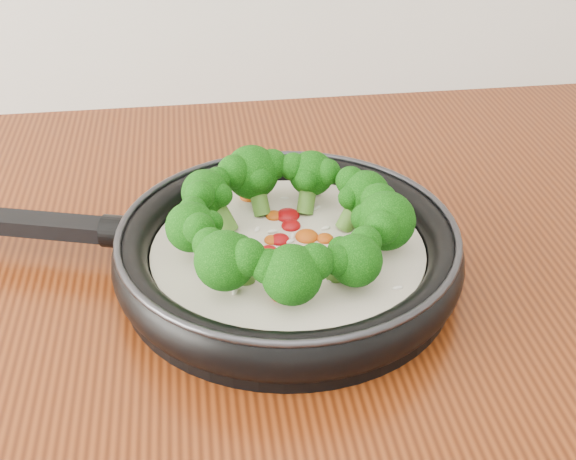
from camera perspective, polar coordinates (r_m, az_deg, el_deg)
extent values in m
cylinder|color=black|center=(0.67, 0.00, -3.19)|extent=(0.36, 0.36, 0.01)
torus|color=black|center=(0.66, 0.00, -1.60)|extent=(0.38, 0.38, 0.03)
torus|color=#2D2D33|center=(0.64, 0.00, -0.08)|extent=(0.37, 0.37, 0.01)
cube|color=black|center=(0.72, -18.80, 0.40)|extent=(0.18, 0.07, 0.02)
cylinder|color=black|center=(0.69, -12.85, -0.13)|extent=(0.04, 0.04, 0.03)
cylinder|color=beige|center=(0.66, 0.00, -2.07)|extent=(0.30, 0.30, 0.02)
ellipsoid|color=#96070B|center=(0.64, 4.79, -2.14)|extent=(0.03, 0.03, 0.01)
ellipsoid|color=#96070B|center=(0.64, -0.48, -2.20)|extent=(0.03, 0.03, 0.01)
ellipsoid|color=#B6450B|center=(0.66, -1.25, -0.77)|extent=(0.02, 0.02, 0.01)
ellipsoid|color=#96070B|center=(0.64, 2.39, -2.27)|extent=(0.03, 0.03, 0.01)
ellipsoid|color=#96070B|center=(0.68, 0.23, 0.33)|extent=(0.03, 0.03, 0.01)
ellipsoid|color=#B6450B|center=(0.73, -2.95, 2.59)|extent=(0.03, 0.03, 0.01)
ellipsoid|color=#96070B|center=(0.66, -0.64, -0.74)|extent=(0.02, 0.02, 0.01)
ellipsoid|color=#96070B|center=(0.64, -2.04, -1.94)|extent=(0.02, 0.02, 0.01)
ellipsoid|color=#B6450B|center=(0.66, 2.85, -0.66)|extent=(0.02, 0.02, 0.01)
ellipsoid|color=#96070B|center=(0.60, -0.47, -5.03)|extent=(0.02, 0.02, 0.01)
ellipsoid|color=#96070B|center=(0.65, -1.52, -1.69)|extent=(0.02, 0.02, 0.01)
ellipsoid|color=#B6450B|center=(0.67, 1.44, -0.51)|extent=(0.03, 0.03, 0.01)
ellipsoid|color=#96070B|center=(0.64, 3.27, -2.22)|extent=(0.02, 0.02, 0.01)
ellipsoid|color=#96070B|center=(0.71, 6.55, 1.61)|extent=(0.02, 0.02, 0.01)
ellipsoid|color=#B6450B|center=(0.63, 3.47, -2.99)|extent=(0.02, 0.02, 0.01)
ellipsoid|color=#96070B|center=(0.62, 4.16, -3.48)|extent=(0.02, 0.02, 0.01)
ellipsoid|color=#96070B|center=(0.70, -0.02, 1.10)|extent=(0.03, 0.03, 0.01)
ellipsoid|color=#B6450B|center=(0.70, -1.07, 1.09)|extent=(0.02, 0.02, 0.01)
ellipsoid|color=#96070B|center=(0.71, 6.32, 1.78)|extent=(0.02, 0.02, 0.01)
ellipsoid|color=white|center=(0.66, 0.16, -0.87)|extent=(0.01, 0.01, 0.00)
ellipsoid|color=white|center=(0.65, 0.39, -1.46)|extent=(0.01, 0.01, 0.00)
ellipsoid|color=white|center=(0.73, -0.28, 2.43)|extent=(0.01, 0.00, 0.00)
ellipsoid|color=white|center=(0.67, -1.22, -0.10)|extent=(0.01, 0.01, 0.00)
ellipsoid|color=white|center=(0.71, -2.12, 1.68)|extent=(0.01, 0.01, 0.00)
ellipsoid|color=white|center=(0.65, -0.91, -1.40)|extent=(0.01, 0.01, 0.00)
ellipsoid|color=white|center=(0.68, 2.90, 0.14)|extent=(0.01, 0.01, 0.00)
ellipsoid|color=white|center=(0.61, -5.31, -4.36)|extent=(0.01, 0.01, 0.00)
ellipsoid|color=white|center=(0.63, 0.02, -2.74)|extent=(0.01, 0.01, 0.00)
ellipsoid|color=white|center=(0.62, 4.27, -3.12)|extent=(0.01, 0.01, 0.00)
ellipsoid|color=white|center=(0.67, 0.32, -0.46)|extent=(0.01, 0.01, 0.00)
ellipsoid|color=white|center=(0.63, 2.10, -2.86)|extent=(0.01, 0.01, 0.00)
ellipsoid|color=white|center=(0.66, -4.09, -1.15)|extent=(0.01, 0.01, 0.00)
ellipsoid|color=white|center=(0.62, 3.18, -3.78)|extent=(0.01, 0.01, 0.00)
ellipsoid|color=white|center=(0.62, 1.54, -3.32)|extent=(0.00, 0.01, 0.00)
ellipsoid|color=white|center=(0.66, -2.55, -0.84)|extent=(0.01, 0.01, 0.00)
ellipsoid|color=white|center=(0.65, 0.05, -1.58)|extent=(0.01, 0.00, 0.00)
ellipsoid|color=white|center=(0.73, 2.36, 2.83)|extent=(0.01, 0.01, 0.00)
ellipsoid|color=white|center=(0.71, 2.23, 1.70)|extent=(0.01, 0.01, 0.00)
ellipsoid|color=white|center=(0.61, 8.40, -4.40)|extent=(0.01, 0.00, 0.00)
ellipsoid|color=white|center=(0.66, 8.40, -1.01)|extent=(0.01, 0.01, 0.00)
ellipsoid|color=white|center=(0.66, -0.75, -0.84)|extent=(0.01, 0.01, 0.00)
ellipsoid|color=white|center=(0.68, -2.37, 0.06)|extent=(0.01, 0.01, 0.00)
ellipsoid|color=white|center=(0.60, -4.10, -4.71)|extent=(0.01, 0.01, 0.00)
ellipsoid|color=white|center=(0.67, 1.58, -0.52)|extent=(0.01, 0.01, 0.00)
cylinder|color=#54862B|center=(0.64, 5.94, -0.58)|extent=(0.03, 0.02, 0.04)
sphere|color=black|center=(0.64, 7.49, 0.70)|extent=(0.06, 0.06, 0.05)
sphere|color=black|center=(0.65, 7.01, 2.19)|extent=(0.04, 0.04, 0.03)
sphere|color=black|center=(0.62, 7.21, 0.22)|extent=(0.04, 0.04, 0.03)
sphere|color=black|center=(0.63, 5.97, 0.92)|extent=(0.03, 0.03, 0.03)
cylinder|color=#54862B|center=(0.68, 4.82, 1.18)|extent=(0.03, 0.03, 0.03)
sphere|color=black|center=(0.68, 5.96, 2.72)|extent=(0.05, 0.05, 0.04)
sphere|color=black|center=(0.68, 4.80, 3.75)|extent=(0.03, 0.03, 0.03)
sphere|color=black|center=(0.66, 6.55, 2.44)|extent=(0.03, 0.03, 0.03)
sphere|color=black|center=(0.67, 4.78, 2.50)|extent=(0.03, 0.03, 0.02)
cylinder|color=#54862B|center=(0.70, 1.46, 2.54)|extent=(0.03, 0.03, 0.04)
sphere|color=black|center=(0.71, 1.80, 4.37)|extent=(0.05, 0.05, 0.04)
sphere|color=black|center=(0.70, 0.41, 4.87)|extent=(0.03, 0.03, 0.03)
sphere|color=black|center=(0.70, 3.03, 4.46)|extent=(0.03, 0.03, 0.03)
sphere|color=black|center=(0.69, 1.46, 3.86)|extent=(0.03, 0.03, 0.02)
cylinder|color=#54862B|center=(0.70, -2.25, 2.52)|extent=(0.02, 0.03, 0.04)
sphere|color=black|center=(0.70, -2.79, 4.45)|extent=(0.06, 0.06, 0.05)
sphere|color=black|center=(0.69, -4.12, 4.48)|extent=(0.04, 0.04, 0.03)
sphere|color=black|center=(0.70, -1.23, 5.03)|extent=(0.04, 0.04, 0.03)
sphere|color=black|center=(0.69, -2.27, 3.97)|extent=(0.03, 0.03, 0.03)
cylinder|color=#54862B|center=(0.67, -5.10, 1.18)|extent=(0.04, 0.03, 0.04)
sphere|color=black|center=(0.67, -6.38, 2.86)|extent=(0.05, 0.05, 0.04)
sphere|color=black|center=(0.65, -6.75, 2.69)|extent=(0.03, 0.03, 0.03)
sphere|color=black|center=(0.68, -5.42, 3.80)|extent=(0.03, 0.03, 0.02)
sphere|color=black|center=(0.66, -5.16, 2.67)|extent=(0.03, 0.03, 0.02)
cylinder|color=#54862B|center=(0.64, -5.90, -0.97)|extent=(0.03, 0.02, 0.04)
sphere|color=black|center=(0.63, -7.46, 0.23)|extent=(0.05, 0.05, 0.04)
sphere|color=black|center=(0.61, -6.83, 0.09)|extent=(0.03, 0.03, 0.03)
sphere|color=black|center=(0.64, -7.30, 1.45)|extent=(0.03, 0.03, 0.02)
sphere|color=black|center=(0.63, -5.93, 0.55)|extent=(0.03, 0.03, 0.02)
cylinder|color=#54862B|center=(0.60, -3.76, -3.07)|extent=(0.03, 0.03, 0.04)
sphere|color=black|center=(0.58, -4.87, -2.35)|extent=(0.06, 0.06, 0.05)
sphere|color=black|center=(0.57, -3.14, -2.09)|extent=(0.04, 0.04, 0.03)
sphere|color=black|center=(0.59, -6.00, -1.14)|extent=(0.03, 0.03, 0.03)
sphere|color=black|center=(0.59, -3.82, -1.44)|extent=(0.03, 0.03, 0.02)
cylinder|color=#54862B|center=(0.59, 0.23, -3.88)|extent=(0.02, 0.03, 0.03)
sphere|color=black|center=(0.57, 0.30, -3.45)|extent=(0.06, 0.06, 0.05)
sphere|color=black|center=(0.57, 2.08, -2.47)|extent=(0.04, 0.04, 0.03)
sphere|color=black|center=(0.57, -1.52, -2.81)|extent=(0.03, 0.03, 0.03)
sphere|color=black|center=(0.58, 0.23, -2.32)|extent=(0.03, 0.03, 0.02)
cylinder|color=#54862B|center=(0.61, 4.11, -2.97)|extent=(0.03, 0.03, 0.03)
sphere|color=black|center=(0.59, 5.21, -2.34)|extent=(0.05, 0.05, 0.04)
sphere|color=black|center=(0.60, 5.93, -0.92)|extent=(0.03, 0.03, 0.03)
sphere|color=black|center=(0.58, 3.86, -2.33)|extent=(0.03, 0.03, 0.03)
sphere|color=black|center=(0.60, 4.06, -1.49)|extent=(0.03, 0.03, 0.02)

